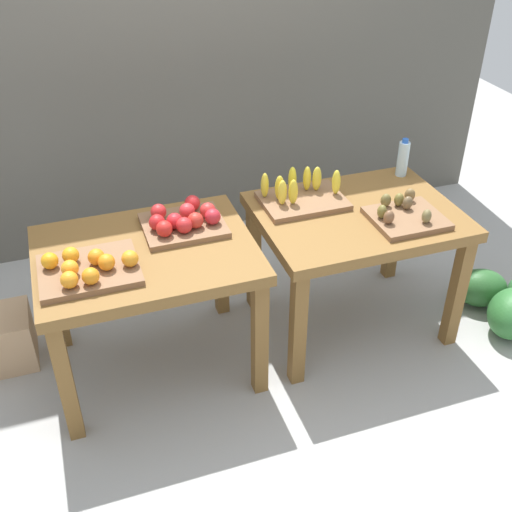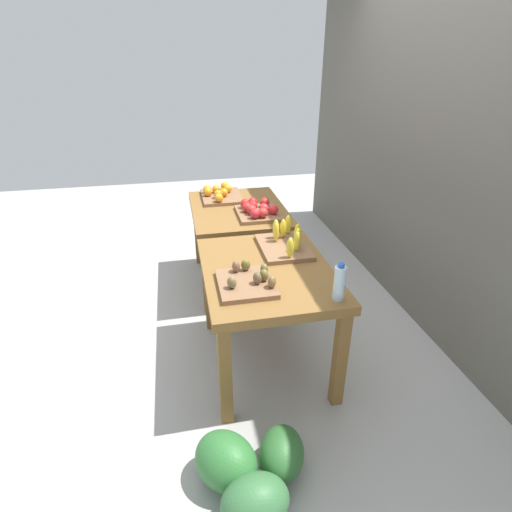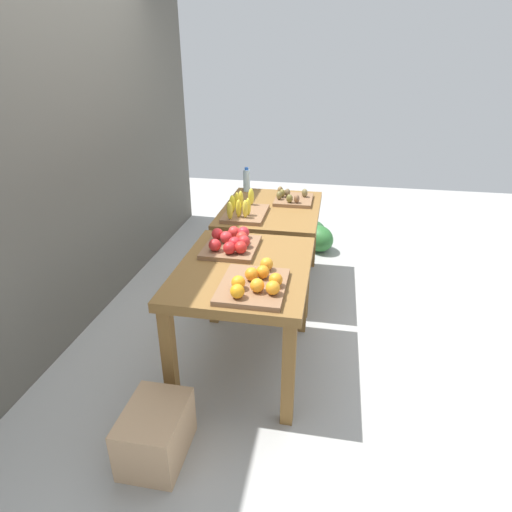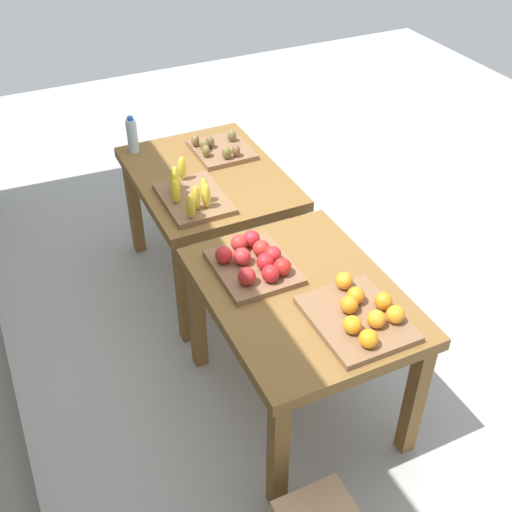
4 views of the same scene
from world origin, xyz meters
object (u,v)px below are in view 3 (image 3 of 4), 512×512
Objects in this scene: orange_bin at (255,283)px; cardboard_produce_box at (156,433)px; display_table_right at (271,219)px; kiwi_bin at (292,198)px; water_bottle at (247,180)px; watermelon_pile at (309,236)px; apple_bin at (232,243)px; banana_crate at (244,210)px; display_table_left at (244,281)px.

cardboard_produce_box is (-0.53, 0.42, -0.63)m from orange_bin.
kiwi_bin reaches higher than display_table_right.
water_bottle reaches higher than watermelon_pile.
apple_bin reaches higher than kiwi_bin.
cardboard_produce_box is (-2.35, -0.00, -0.70)m from water_bottle.
orange_bin is at bearing -153.47° from apple_bin.
water_bottle is 1.04m from watermelon_pile.
display_table_right is at bearing -8.85° from cardboard_produce_box.
banana_crate reaches higher than kiwi_bin.
orange_bin is at bearing -38.31° from cardboard_produce_box.
display_table_right is 4.66× the size of water_bottle.
display_table_right is 0.92m from apple_bin.
display_table_left is at bearing -168.02° from banana_crate.
orange_bin reaches higher than kiwi_bin.
kiwi_bin is 0.90× the size of cardboard_produce_box.
orange_bin reaches higher than watermelon_pile.
water_bottle is at bearing 35.22° from display_table_right.
apple_bin is at bearing -172.51° from water_bottle.
banana_crate is at bearing -3.92° from cardboard_produce_box.
kiwi_bin is (1.08, -0.28, -0.02)m from apple_bin.
orange_bin is 0.67× the size of watermelon_pile.
watermelon_pile is at bearing -22.18° from banana_crate.
banana_crate is (0.65, 0.06, 0.00)m from apple_bin.
cardboard_produce_box is at bearing -180.00° from water_bottle.
cardboard_produce_box is (-2.11, 0.46, -0.62)m from kiwi_bin.
watermelon_pile is at bearing -11.68° from cardboard_produce_box.
banana_crate is at bearing 5.18° from apple_bin.
orange_bin is 1.24× the size of kiwi_bin.
orange_bin is at bearing -166.96° from water_bottle.
display_table_left is at bearing 180.00° from display_table_right.
cardboard_produce_box is (-2.83, 0.59, 0.02)m from watermelon_pile.
cardboard_produce_box is at bearing 167.81° from kiwi_bin.
watermelon_pile is at bearing -10.20° from kiwi_bin.
orange_bin is (-1.39, -0.12, 0.15)m from display_table_right.
water_bottle is at bearing 61.99° from kiwi_bin.
watermelon_pile is (0.72, -0.13, -0.64)m from kiwi_bin.
banana_crate reaches higher than display_table_left.
display_table_right is 2.33× the size of orange_bin.
water_bottle reaches higher than display_table_left.
watermelon_pile is (2.30, -0.16, -0.65)m from orange_bin.
display_table_right is at bearing -7.98° from apple_bin.
display_table_right is 1.08m from watermelon_pile.
display_table_left is at bearing 173.18° from kiwi_bin.
display_table_left is 1.57× the size of watermelon_pile.
display_table_right is 1.41m from orange_bin.
apple_bin reaches higher than orange_bin.
kiwi_bin is at bearing -38.32° from banana_crate.
banana_crate reaches higher than apple_bin.
kiwi_bin is (1.30, -0.16, 0.14)m from display_table_left.
banana_crate reaches higher than orange_bin.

